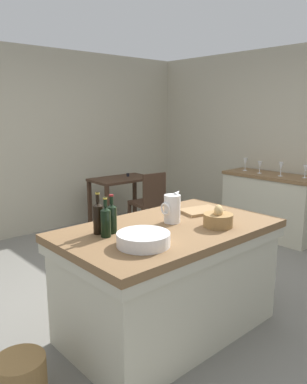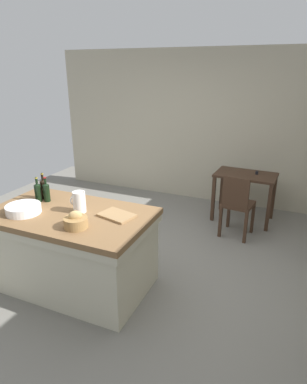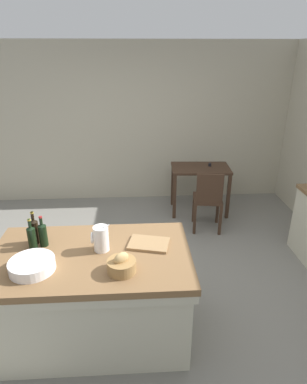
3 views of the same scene
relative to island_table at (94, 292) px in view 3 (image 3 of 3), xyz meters
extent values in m
plane|color=slate|center=(0.43, 0.55, -0.47)|extent=(6.76, 6.76, 0.00)
cube|color=#B2AA93|center=(0.43, 3.15, 0.83)|extent=(5.32, 0.12, 2.60)
cube|color=brown|center=(0.00, 0.00, 0.37)|extent=(1.69, 1.01, 0.06)
cube|color=beige|center=(0.00, 0.00, 0.30)|extent=(1.67, 0.99, 0.08)
cube|color=beige|center=(0.00, 0.00, -0.06)|extent=(1.61, 0.93, 0.81)
cube|color=#3D281C|center=(1.42, 2.46, 0.27)|extent=(0.93, 0.61, 0.04)
cube|color=#3D281C|center=(1.00, 2.24, -0.11)|extent=(0.05, 0.05, 0.72)
cube|color=#3D281C|center=(1.82, 2.20, -0.11)|extent=(0.05, 0.05, 0.72)
cube|color=#3D281C|center=(1.02, 2.73, -0.11)|extent=(0.05, 0.05, 0.72)
cube|color=#3D281C|center=(1.85, 2.69, -0.11)|extent=(0.05, 0.05, 0.72)
cylinder|color=black|center=(1.58, 2.51, 0.32)|extent=(0.04, 0.04, 0.05)
cube|color=#3D281C|center=(1.43, 1.90, 0.01)|extent=(0.45, 0.45, 0.04)
cube|color=#3D281C|center=(1.41, 1.72, 0.24)|extent=(0.36, 0.08, 0.42)
cube|color=#3D281C|center=(1.63, 2.05, -0.24)|extent=(0.04, 0.04, 0.45)
cube|color=#3D281C|center=(1.28, 2.10, -0.24)|extent=(0.04, 0.04, 0.45)
cube|color=#3D281C|center=(1.58, 1.69, -0.24)|extent=(0.04, 0.04, 0.45)
cube|color=#3D281C|center=(1.23, 1.74, -0.24)|extent=(0.04, 0.04, 0.45)
cylinder|color=white|center=(0.09, 0.06, 0.51)|extent=(0.13, 0.13, 0.22)
cone|color=white|center=(0.15, 0.06, 0.63)|extent=(0.07, 0.04, 0.06)
torus|color=white|center=(0.02, 0.06, 0.52)|extent=(0.02, 0.10, 0.10)
cylinder|color=white|center=(-0.42, -0.19, 0.44)|extent=(0.35, 0.35, 0.09)
cylinder|color=olive|center=(0.27, -0.25, 0.45)|extent=(0.23, 0.23, 0.10)
ellipsoid|color=tan|center=(0.27, -0.25, 0.52)|extent=(0.14, 0.13, 0.10)
cube|color=#99754C|center=(0.50, 0.11, 0.41)|extent=(0.39, 0.32, 0.02)
cylinder|color=black|center=(-0.42, 0.16, 0.50)|extent=(0.07, 0.07, 0.19)
cone|color=black|center=(-0.42, 0.16, 0.60)|extent=(0.07, 0.07, 0.02)
cylinder|color=black|center=(-0.42, 0.16, 0.65)|extent=(0.03, 0.03, 0.07)
cylinder|color=maroon|center=(-0.42, 0.16, 0.68)|extent=(0.03, 0.03, 0.01)
cylinder|color=black|center=(-0.50, 0.22, 0.50)|extent=(0.07, 0.07, 0.21)
cone|color=black|center=(-0.50, 0.22, 0.62)|extent=(0.07, 0.07, 0.02)
cylinder|color=black|center=(-0.50, 0.22, 0.67)|extent=(0.03, 0.03, 0.07)
cylinder|color=#B29933|center=(-0.50, 0.22, 0.70)|extent=(0.03, 0.03, 0.01)
cylinder|color=black|center=(-0.50, 0.12, 0.50)|extent=(0.07, 0.07, 0.19)
cone|color=black|center=(-0.50, 0.12, 0.60)|extent=(0.07, 0.07, 0.02)
cylinder|color=black|center=(-0.50, 0.12, 0.65)|extent=(0.03, 0.03, 0.07)
cylinder|color=#B29933|center=(-0.50, 0.12, 0.68)|extent=(0.03, 0.03, 0.01)
camera|label=1|loc=(-1.95, -1.98, 1.26)|focal=35.45mm
camera|label=2|loc=(2.04, -2.52, 1.79)|focal=30.97mm
camera|label=3|loc=(0.39, -2.36, 1.98)|focal=30.87mm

